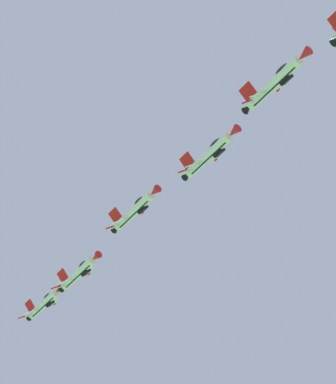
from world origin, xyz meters
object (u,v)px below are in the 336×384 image
Objects in this scene: fighter_jet_left_wing at (275,82)px; fighter_jet_left_outer at (135,210)px; fighter_jet_right_wing at (210,154)px; fighter_jet_trail_slot at (44,304)px; fighter_jet_right_outer at (79,273)px.

fighter_jet_left_outer is at bearing -88.49° from fighter_jet_left_wing.
fighter_jet_right_wing is 61.85m from fighter_jet_trail_slot.
fighter_jet_left_outer is 1.00× the size of fighter_jet_trail_slot.
fighter_jet_left_wing is at bearing 91.51° from fighter_jet_left_outer.
fighter_jet_trail_slot reaches higher than fighter_jet_right_outer.
fighter_jet_left_outer is 1.00× the size of fighter_jet_right_outer.
fighter_jet_right_wing is at bearing 93.88° from fighter_jet_right_outer.
fighter_jet_trail_slot is (-56.65, 59.03, 0.10)m from fighter_jet_left_wing.
fighter_jet_trail_slot is at bearing -92.21° from fighter_jet_left_outer.
fighter_jet_right_outer is (-43.98, 43.49, -2.87)m from fighter_jet_left_wing.
fighter_jet_left_wing reaches higher than fighter_jet_trail_slot.
fighter_jet_right_outer is at bearing -86.12° from fighter_jet_right_wing.
fighter_jet_left_outer reaches higher than fighter_jet_right_outer.
fighter_jet_left_outer is 21.52m from fighter_jet_right_outer.
fighter_jet_left_wing is at bearing 85.39° from fighter_jet_right_wing.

